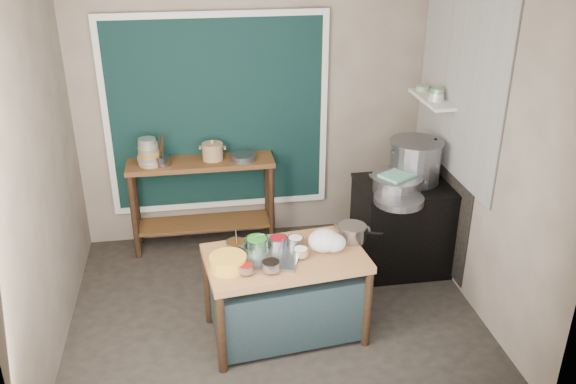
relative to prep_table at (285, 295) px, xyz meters
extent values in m
cube|color=#2D2822|center=(-0.05, 0.32, -0.39)|extent=(3.50, 3.00, 0.02)
cube|color=gray|center=(-0.05, 1.83, 1.02)|extent=(3.50, 0.02, 2.80)
cube|color=gray|center=(-1.81, 0.32, 1.02)|extent=(0.02, 3.00, 2.80)
cube|color=gray|center=(1.71, 0.32, 1.02)|extent=(0.02, 3.00, 2.80)
cube|color=black|center=(-0.40, 1.79, 0.98)|extent=(2.10, 0.02, 1.90)
cube|color=#B2B2AA|center=(1.69, 0.87, 1.48)|extent=(0.02, 1.70, 1.70)
cube|color=black|center=(1.69, 0.97, 0.32)|extent=(0.01, 1.30, 1.30)
cube|color=beige|center=(1.58, 1.17, 1.23)|extent=(0.22, 0.70, 0.03)
cube|color=#915D34|center=(0.00, 0.00, 0.00)|extent=(1.32, 0.86, 0.75)
cube|color=#543218|center=(-0.60, 1.60, 0.10)|extent=(1.45, 0.40, 0.95)
cube|color=black|center=(1.30, 0.87, 0.05)|extent=(0.90, 0.68, 0.85)
cube|color=black|center=(1.30, 0.87, 0.49)|extent=(0.92, 0.69, 0.03)
cube|color=gray|center=(-0.16, -0.01, 0.39)|extent=(0.60, 0.51, 0.02)
cylinder|color=gray|center=(-0.03, 0.13, 0.43)|extent=(0.15, 0.15, 0.06)
cylinder|color=gray|center=(-0.14, -0.22, 0.43)|extent=(0.15, 0.15, 0.06)
cylinder|color=silver|center=(0.11, -0.05, 0.43)|extent=(0.12, 0.12, 0.06)
cylinder|color=gray|center=(-0.33, -0.21, 0.43)|extent=(0.13, 0.13, 0.06)
cylinder|color=gray|center=(-0.39, -0.04, 0.43)|extent=(0.17, 0.17, 0.07)
cylinder|color=gray|center=(-0.21, 0.13, 0.44)|extent=(0.19, 0.19, 0.07)
cylinder|color=gray|center=(0.10, 0.12, 0.43)|extent=(0.13, 0.13, 0.06)
cylinder|color=gray|center=(-0.38, 0.12, 0.43)|extent=(0.16, 0.16, 0.07)
cylinder|color=orange|center=(-0.46, -0.12, 0.43)|extent=(0.35, 0.35, 0.11)
ellipsoid|color=white|center=(0.31, 0.02, 0.47)|extent=(0.31, 0.28, 0.19)
ellipsoid|color=white|center=(0.39, 0.00, 0.45)|extent=(0.20, 0.17, 0.15)
cylinder|color=tan|center=(-1.09, 1.58, 0.60)|extent=(0.24, 0.24, 0.05)
cylinder|color=gray|center=(-1.09, 1.58, 0.64)|extent=(0.23, 0.23, 0.05)
cylinder|color=gold|center=(-1.09, 1.58, 0.69)|extent=(0.21, 0.21, 0.05)
cylinder|color=gray|center=(-1.09, 1.58, 0.73)|extent=(0.20, 0.20, 0.05)
cylinder|color=tan|center=(-1.09, 1.58, 0.78)|extent=(0.19, 0.19, 0.05)
cylinder|color=gray|center=(-1.09, 1.58, 0.82)|extent=(0.17, 0.17, 0.05)
cylinder|color=gray|center=(-0.96, 1.54, 0.62)|extent=(0.18, 0.18, 0.10)
cylinder|color=gray|center=(-0.18, 1.54, 0.61)|extent=(0.28, 0.28, 0.06)
cylinder|color=gray|center=(1.54, 0.95, 0.71)|extent=(0.16, 0.42, 0.41)
cube|color=#64AF9D|center=(1.14, 0.73, 0.67)|extent=(0.37, 0.34, 0.02)
cylinder|color=gray|center=(1.09, 0.51, 0.53)|extent=(0.45, 0.45, 0.06)
cylinder|color=silver|center=(1.58, 1.07, 1.26)|extent=(0.14, 0.14, 0.04)
cylinder|color=silver|center=(1.58, 1.07, 1.30)|extent=(0.13, 0.13, 0.04)
cylinder|color=gray|center=(1.58, 1.07, 1.33)|extent=(0.12, 0.12, 0.04)
cylinder|color=gray|center=(1.58, 1.42, 1.26)|extent=(0.15, 0.15, 0.04)
camera|label=1|loc=(-0.64, -4.07, 2.86)|focal=38.00mm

